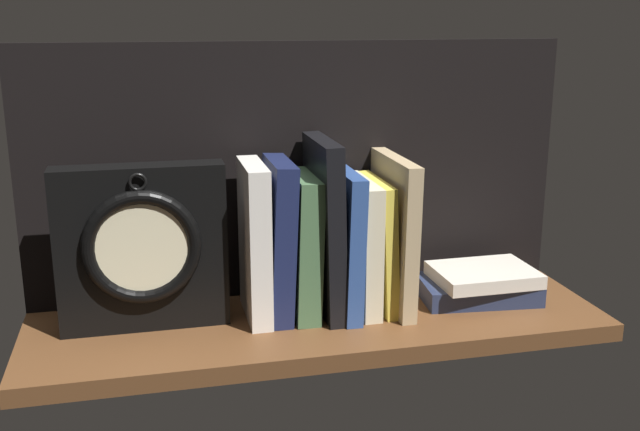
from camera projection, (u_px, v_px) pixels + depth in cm
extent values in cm
cube|color=brown|center=(319.00, 325.00, 107.94)|extent=(82.37, 24.93, 2.50)
cube|color=black|center=(301.00, 170.00, 113.73)|extent=(82.37, 1.20, 38.46)
cube|color=silver|center=(255.00, 242.00, 105.37)|extent=(3.03, 12.67, 22.41)
cube|color=#192147|center=(278.00, 239.00, 106.09)|extent=(4.10, 12.29, 22.74)
cube|color=#476B44|center=(302.00, 245.00, 107.16)|extent=(4.04, 12.74, 20.53)
cube|color=black|center=(324.00, 227.00, 107.25)|extent=(3.23, 15.07, 25.44)
cube|color=#2D4C8E|center=(343.00, 240.00, 108.45)|extent=(2.90, 15.79, 20.96)
cube|color=beige|center=(361.00, 245.00, 109.28)|extent=(2.61, 13.97, 19.25)
cube|color=gold|center=(378.00, 244.00, 109.86)|extent=(2.82, 13.58, 19.28)
cube|color=tan|center=(393.00, 232.00, 109.96)|extent=(2.44, 16.96, 22.40)
cube|color=black|center=(142.00, 248.00, 101.87)|extent=(22.86, 4.60, 22.86)
torus|color=black|center=(142.00, 247.00, 99.11)|extent=(15.75, 1.93, 15.75)
cylinder|color=beige|center=(142.00, 247.00, 99.11)|extent=(12.71, 0.60, 12.71)
cube|color=black|center=(150.00, 257.00, 99.17)|extent=(2.15, 0.30, 2.64)
cube|color=black|center=(156.00, 236.00, 98.64)|extent=(3.97, 0.30, 3.46)
torus|color=black|center=(138.00, 181.00, 97.16)|extent=(2.44, 0.44, 2.44)
cube|color=#232D4C|center=(478.00, 289.00, 114.48)|extent=(18.30, 12.21, 2.94)
cube|color=beige|center=(484.00, 275.00, 113.47)|extent=(15.03, 11.43, 2.02)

